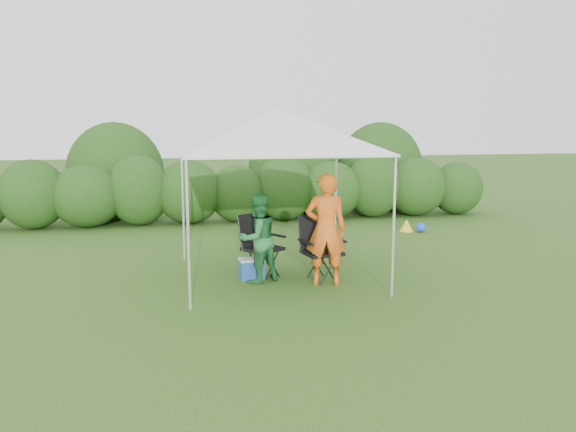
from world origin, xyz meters
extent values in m
plane|color=#39601E|center=(0.00, 0.00, 0.00)|extent=(70.00, 70.00, 0.00)
ellipsoid|color=#264D18|center=(-5.05, 6.00, 0.86)|extent=(1.65, 1.40, 1.73)
cylinder|color=#382616|center=(-5.05, 6.00, 0.15)|extent=(0.12, 0.12, 0.30)
ellipsoid|color=#264D18|center=(-3.79, 6.00, 0.79)|extent=(1.80, 1.53, 1.57)
cylinder|color=#382616|center=(-3.79, 6.00, 0.15)|extent=(0.12, 0.12, 0.30)
ellipsoid|color=#264D18|center=(-2.53, 6.00, 0.90)|extent=(1.58, 1.34, 1.80)
cylinder|color=#382616|center=(-2.53, 6.00, 0.15)|extent=(0.12, 0.12, 0.30)
ellipsoid|color=#264D18|center=(-1.26, 6.00, 0.82)|extent=(1.72, 1.47, 1.65)
cylinder|color=#382616|center=(-1.26, 6.00, 0.15)|extent=(0.12, 0.12, 0.30)
ellipsoid|color=#264D18|center=(0.00, 6.00, 0.75)|extent=(1.50, 1.28, 1.50)
cylinder|color=#382616|center=(0.00, 6.00, 0.15)|extent=(0.12, 0.12, 0.30)
ellipsoid|color=#264D18|center=(1.26, 6.00, 0.86)|extent=(1.65, 1.40, 1.73)
cylinder|color=#382616|center=(1.26, 6.00, 0.15)|extent=(0.12, 0.12, 0.30)
ellipsoid|color=#264D18|center=(2.53, 6.00, 0.79)|extent=(1.80, 1.53, 1.57)
cylinder|color=#382616|center=(2.53, 6.00, 0.15)|extent=(0.12, 0.12, 0.30)
ellipsoid|color=#264D18|center=(3.79, 6.00, 0.90)|extent=(1.57, 1.34, 1.80)
cylinder|color=#382616|center=(3.79, 6.00, 0.15)|extent=(0.12, 0.12, 0.30)
ellipsoid|color=#264D18|center=(5.05, 6.00, 0.82)|extent=(1.72, 1.47, 1.65)
cylinder|color=#382616|center=(5.05, 6.00, 0.15)|extent=(0.12, 0.12, 0.30)
ellipsoid|color=#264D18|center=(6.32, 6.00, 0.75)|extent=(1.50, 1.28, 1.50)
cylinder|color=#382616|center=(6.32, 6.00, 0.15)|extent=(0.12, 0.12, 0.30)
cylinder|color=silver|center=(-1.50, -1.00, 1.05)|extent=(0.04, 0.04, 2.10)
cylinder|color=silver|center=(1.50, -1.00, 1.05)|extent=(0.04, 0.04, 2.10)
cylinder|color=silver|center=(-1.50, 2.00, 1.05)|extent=(0.04, 0.04, 2.10)
cylinder|color=silver|center=(1.50, 2.00, 1.05)|extent=(0.04, 0.04, 2.10)
cube|color=white|center=(0.00, 0.50, 2.12)|extent=(3.10, 3.10, 0.03)
pyramid|color=white|center=(0.00, 0.50, 2.48)|extent=(3.10, 3.10, 0.70)
cube|color=black|center=(0.70, 0.06, 0.47)|extent=(0.68, 0.64, 0.06)
cube|color=black|center=(0.65, 0.30, 0.79)|extent=(0.61, 0.27, 0.56)
cube|color=black|center=(0.40, 0.00, 0.68)|extent=(0.15, 0.50, 0.03)
cube|color=black|center=(1.00, 0.12, 0.68)|extent=(0.15, 0.50, 0.03)
cylinder|color=black|center=(0.50, -0.23, 0.24)|extent=(0.03, 0.03, 0.47)
cylinder|color=black|center=(0.99, -0.14, 0.24)|extent=(0.03, 0.03, 0.47)
cylinder|color=black|center=(0.41, 0.26, 0.24)|extent=(0.03, 0.03, 0.47)
cylinder|color=black|center=(0.90, 0.35, 0.24)|extent=(0.03, 0.03, 0.47)
cube|color=black|center=(-0.21, 0.59, 0.46)|extent=(0.77, 0.76, 0.06)
cube|color=black|center=(-0.34, 0.79, 0.77)|extent=(0.57, 0.44, 0.55)
cube|color=black|center=(-0.46, 0.42, 0.66)|extent=(0.31, 0.44, 0.03)
cube|color=black|center=(0.04, 0.75, 0.66)|extent=(0.31, 0.44, 0.03)
cylinder|color=black|center=(-0.28, 0.25, 0.23)|extent=(0.03, 0.03, 0.46)
cylinder|color=black|center=(0.13, 0.51, 0.23)|extent=(0.03, 0.03, 0.46)
cylinder|color=black|center=(-0.55, 0.66, 0.23)|extent=(0.03, 0.03, 0.46)
cylinder|color=black|center=(-0.14, 0.92, 0.23)|extent=(0.03, 0.03, 0.46)
imported|color=orange|center=(0.70, -0.15, 0.91)|extent=(0.74, 0.56, 1.81)
imported|color=#27773B|center=(-0.36, 0.20, 0.73)|extent=(0.89, 0.82, 1.46)
cube|color=#224FA0|center=(-0.43, 0.39, 0.16)|extent=(0.42, 0.32, 0.32)
cube|color=silver|center=(-0.43, 0.39, 0.33)|extent=(0.44, 0.34, 0.03)
cylinder|color=#592D0C|center=(-0.37, 0.35, 0.46)|extent=(0.06, 0.06, 0.22)
cone|color=yellow|center=(3.84, 3.83, 0.14)|extent=(0.34, 0.34, 0.28)
sphere|color=blue|center=(4.13, 3.64, 0.11)|extent=(0.23, 0.23, 0.23)
camera|label=1|loc=(-1.70, -8.67, 2.58)|focal=35.00mm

